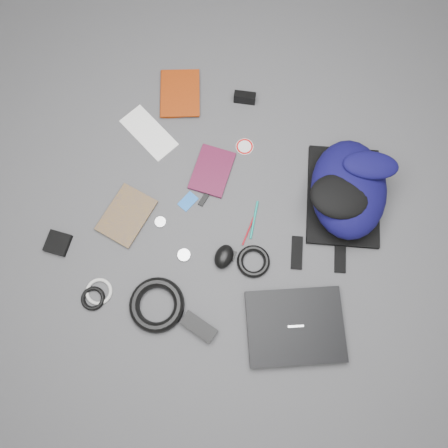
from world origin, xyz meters
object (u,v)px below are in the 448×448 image
at_px(compact_camera, 245,98).
at_px(power_brick, 199,327).
at_px(pouch, 58,243).
at_px(laptop, 295,326).
at_px(mouse, 224,257).
at_px(dvd_case, 212,171).
at_px(textbook_red, 160,94).
at_px(comic_book, 110,206).
at_px(backpack, 349,189).

xyz_separation_m(compact_camera, power_brick, (0.23, -0.93, -0.01)).
xyz_separation_m(compact_camera, pouch, (-0.40, -0.87, -0.01)).
xyz_separation_m(laptop, compact_camera, (-0.55, 0.78, 0.01)).
bearing_deg(mouse, dvd_case, 120.11).
bearing_deg(laptop, textbook_red, 115.47).
xyz_separation_m(textbook_red, pouch, (-0.06, -0.75, -0.00)).
relative_size(textbook_red, dvd_case, 1.12).
xyz_separation_m(laptop, textbook_red, (-0.89, 0.65, -0.01)).
bearing_deg(power_brick, dvd_case, 119.86).
relative_size(textbook_red, comic_book, 1.02).
distance_m(textbook_red, compact_camera, 0.36).
bearing_deg(compact_camera, dvd_case, -104.79).
height_order(backpack, dvd_case, backpack).
relative_size(laptop, pouch, 4.02).
bearing_deg(comic_book, compact_camera, 70.41).
xyz_separation_m(laptop, pouch, (-0.95, -0.10, -0.01)).
bearing_deg(dvd_case, textbook_red, 140.18).
xyz_separation_m(mouse, pouch, (-0.61, -0.22, -0.01)).
bearing_deg(laptop, dvd_case, 113.21).
xyz_separation_m(backpack, textbook_red, (-0.87, 0.10, -0.08)).
xyz_separation_m(comic_book, dvd_case, (0.30, 0.31, -0.00)).
distance_m(backpack, mouse, 0.54).
xyz_separation_m(laptop, mouse, (-0.35, 0.12, 0.01)).
bearing_deg(comic_book, textbook_red, 99.16).
xyz_separation_m(backpack, dvd_case, (-0.52, -0.12, -0.08)).
bearing_deg(textbook_red, dvd_case, -58.59).
bearing_deg(backpack, pouch, -165.66).
xyz_separation_m(laptop, comic_book, (-0.84, 0.12, -0.01)).
distance_m(dvd_case, power_brick, 0.62).
bearing_deg(power_brick, textbook_red, 134.47).
relative_size(backpack, laptop, 1.27).
distance_m(textbook_red, mouse, 0.76).
height_order(laptop, comic_book, laptop).
bearing_deg(dvd_case, backpack, 5.73).
bearing_deg(compact_camera, pouch, -131.45).
bearing_deg(pouch, laptop, 5.82).
bearing_deg(compact_camera, laptop, -71.54).
height_order(backpack, comic_book, backpack).
height_order(textbook_red, mouse, mouse).
distance_m(dvd_case, compact_camera, 0.35).
xyz_separation_m(comic_book, power_brick, (0.52, -0.27, 0.01)).
relative_size(laptop, comic_book, 1.60).
distance_m(comic_book, pouch, 0.24).
distance_m(compact_camera, pouch, 0.96).
xyz_separation_m(textbook_red, power_brick, (0.57, -0.80, 0.00)).
xyz_separation_m(backpack, mouse, (-0.32, -0.42, -0.07)).
relative_size(dvd_case, power_brick, 1.51).
distance_m(backpack, compact_camera, 0.58).
bearing_deg(mouse, pouch, -162.54).
height_order(comic_book, pouch, pouch).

